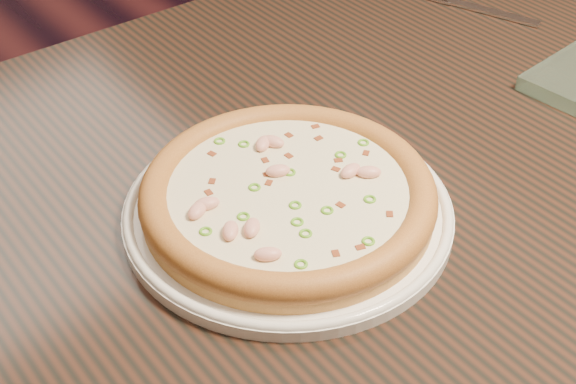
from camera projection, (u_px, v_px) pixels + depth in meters
ground at (313, 273)px, 1.77m from camera, size 9.00×9.00×0.00m
hero_table at (345, 217)px, 0.92m from camera, size 1.20×0.80×0.75m
plate at (288, 209)px, 0.76m from camera, size 0.31×0.31×0.02m
pizza at (288, 194)px, 0.75m from camera, size 0.28×0.28×0.03m
fork at (482, 9)px, 1.10m from camera, size 0.07×0.17×0.00m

